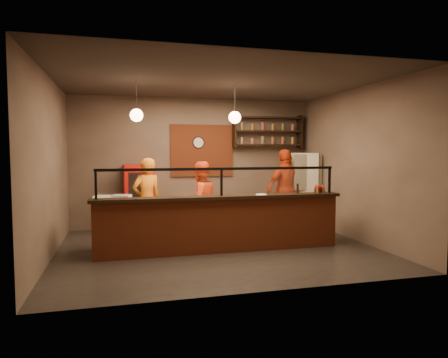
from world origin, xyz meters
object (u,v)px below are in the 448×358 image
object	(u,v)px
pizza_dough	(208,201)
red_cooler	(139,198)
pepper_mill	(298,188)
fridge	(301,190)
condiment_caddy	(319,190)
cook_right	(286,189)
cook_left	(147,200)
cook_mid	(200,201)
wall_clock	(198,143)

from	to	relation	value
pizza_dough	red_cooler	bearing A→B (deg)	122.85
pepper_mill	fridge	bearing A→B (deg)	62.67
pizza_dough	condiment_caddy	world-z (taller)	condiment_caddy
cook_right	red_cooler	world-z (taller)	cook_right
cook_left	cook_right	bearing A→B (deg)	165.05
cook_left	pepper_mill	world-z (taller)	cook_left
fridge	condiment_caddy	world-z (taller)	fridge
cook_left	condiment_caddy	bearing A→B (deg)	136.53
pizza_dough	pepper_mill	distance (m)	1.78
red_cooler	pizza_dough	world-z (taller)	red_cooler
cook_right	red_cooler	size ratio (longest dim) A/B	1.23
cook_mid	condiment_caddy	xyz separation A→B (m)	(2.21, -1.08, 0.27)
cook_mid	cook_right	bearing A→B (deg)	176.27
wall_clock	red_cooler	bearing A→B (deg)	-168.34
condiment_caddy	pepper_mill	xyz separation A→B (m)	(-0.49, -0.03, 0.05)
cook_mid	pizza_dough	distance (m)	0.64
cook_right	condiment_caddy	world-z (taller)	cook_right
red_cooler	pepper_mill	distance (m)	3.83
cook_mid	pepper_mill	bearing A→B (deg)	127.66
cook_right	pepper_mill	distance (m)	1.82
cook_mid	red_cooler	distance (m)	1.79
pepper_mill	cook_right	bearing A→B (deg)	73.89
wall_clock	cook_mid	distance (m)	2.07
fridge	red_cooler	world-z (taller)	fridge
cook_mid	red_cooler	world-z (taller)	cook_mid
cook_right	pizza_dough	size ratio (longest dim) A/B	3.86
cook_mid	pepper_mill	distance (m)	2.08
red_cooler	pepper_mill	xyz separation A→B (m)	(2.95, -2.42, 0.37)
wall_clock	pepper_mill	bearing A→B (deg)	-62.10
cook_left	cook_right	xyz separation A→B (m)	(3.34, 0.51, 0.10)
red_cooler	condiment_caddy	distance (m)	4.20
cook_left	condiment_caddy	distance (m)	3.54
cook_left	fridge	bearing A→B (deg)	168.08
wall_clock	pizza_dough	bearing A→B (deg)	-96.20
red_cooler	fridge	bearing A→B (deg)	-8.43
wall_clock	fridge	size ratio (longest dim) A/B	0.16
wall_clock	cook_right	world-z (taller)	wall_clock
red_cooler	cook_left	bearing A→B (deg)	-87.43
red_cooler	cook_mid	bearing A→B (deg)	-49.86
wall_clock	pizza_dough	size ratio (longest dim) A/B	0.60
wall_clock	cook_mid	size ratio (longest dim) A/B	0.18
cook_left	wall_clock	bearing A→B (deg)	-156.41
pepper_mill	red_cooler	bearing A→B (deg)	140.59
cook_mid	fridge	bearing A→B (deg)	178.92
red_cooler	pizza_dough	bearing A→B (deg)	-60.10
wall_clock	cook_left	size ratio (longest dim) A/B	0.17
wall_clock	cook_mid	xyz separation A→B (m)	(-0.28, -1.62, -1.26)
wall_clock	pepper_mill	world-z (taller)	wall_clock
cook_right	fridge	world-z (taller)	cook_right
fridge	pepper_mill	xyz separation A→B (m)	(-1.05, -2.04, 0.24)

